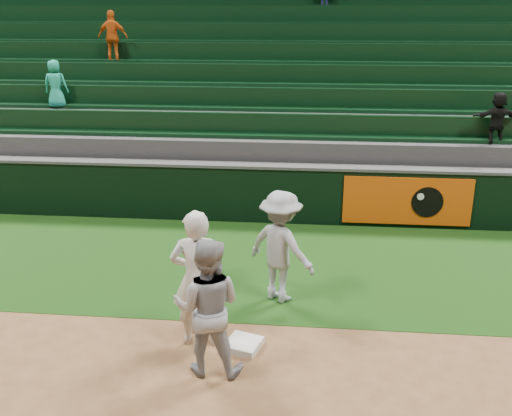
{
  "coord_description": "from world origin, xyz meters",
  "views": [
    {
      "loc": [
        0.97,
        -6.29,
        4.33
      ],
      "look_at": [
        0.15,
        2.3,
        1.3
      ],
      "focal_mm": 40.0,
      "sensor_mm": 36.0,
      "label": 1
    }
  ],
  "objects": [
    {
      "name": "stadium_seating",
      "position": [
        0.0,
        8.97,
        1.7
      ],
      "size": [
        36.0,
        5.95,
        5.53
      ],
      "color": "#313133",
      "rests_on": "ground"
    },
    {
      "name": "first_baseman",
      "position": [
        -0.45,
        0.37,
        0.96
      ],
      "size": [
        0.74,
        0.53,
        1.92
      ],
      "primitive_type": "imported",
      "rotation": [
        0.0,
        0.0,
        3.24
      ],
      "color": "silver",
      "rests_on": "ground"
    },
    {
      "name": "base_coach",
      "position": [
        0.58,
        1.71,
        0.89
      ],
      "size": [
        1.32,
        1.17,
        1.77
      ],
      "primitive_type": "imported",
      "rotation": [
        0.0,
        0.0,
        2.57
      ],
      "color": "#9C9EA9",
      "rests_on": "foul_grass"
    },
    {
      "name": "first_base",
      "position": [
        0.17,
        0.3,
        0.05
      ],
      "size": [
        0.55,
        0.55,
        0.1
      ],
      "primitive_type": "cube",
      "rotation": [
        0.0,
        0.0,
        -0.3
      ],
      "color": "silver",
      "rests_on": "ground"
    },
    {
      "name": "baserunner",
      "position": [
        -0.2,
        -0.23,
        0.89
      ],
      "size": [
        0.88,
        0.7,
        1.78
      ],
      "primitive_type": "imported",
      "rotation": [
        0.0,
        0.0,
        3.12
      ],
      "color": "#93959D",
      "rests_on": "ground"
    },
    {
      "name": "field_wall",
      "position": [
        0.03,
        5.2,
        0.63
      ],
      "size": [
        36.0,
        0.45,
        1.25
      ],
      "color": "black",
      "rests_on": "ground"
    },
    {
      "name": "foul_grass",
      "position": [
        0.0,
        3.0,
        0.0
      ],
      "size": [
        36.0,
        4.2,
        0.01
      ],
      "primitive_type": "cube",
      "color": "black",
      "rests_on": "ground"
    },
    {
      "name": "ground",
      "position": [
        0.0,
        0.0,
        0.0
      ],
      "size": [
        70.0,
        70.0,
        0.0
      ],
      "primitive_type": "plane",
      "color": "brown",
      "rests_on": "ground"
    }
  ]
}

